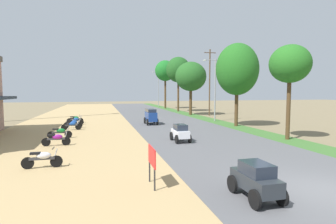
{
  "coord_description": "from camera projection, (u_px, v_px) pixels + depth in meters",
  "views": [
    {
      "loc": [
        -7.67,
        -7.53,
        3.64
      ],
      "look_at": [
        -0.75,
        19.33,
        1.47
      ],
      "focal_mm": 28.21,
      "sensor_mm": 36.0,
      "label": 1
    }
  ],
  "objects": [
    {
      "name": "ground_plane",
      "position": [
        322.0,
        193.0,
        9.46
      ],
      "size": [
        180.0,
        180.0,
        0.0
      ],
      "primitive_type": "plane",
      "color": "#7A6B4C"
    },
    {
      "name": "parked_motorbike_third",
      "position": [
        60.0,
        132.0,
        20.13
      ],
      "size": [
        1.8,
        0.54,
        0.94
      ],
      "color": "black",
      "rests_on": "dirt_shoulder"
    },
    {
      "name": "median_tree_fifth",
      "position": [
        165.0,
        71.0,
        55.25
      ],
      "size": [
        4.28,
        4.28,
        10.07
      ],
      "color": "#4C351E",
      "rests_on": "median_strip"
    },
    {
      "name": "motorbike_ahead_second",
      "position": [
        152.0,
        116.0,
        33.61
      ],
      "size": [
        0.54,
        1.8,
        0.94
      ],
      "color": "black",
      "rests_on": "road_strip"
    },
    {
      "name": "parked_motorbike_fourth",
      "position": [
        72.0,
        125.0,
        24.42
      ],
      "size": [
        1.8,
        0.54,
        0.94
      ],
      "color": "black",
      "rests_on": "dirt_shoulder"
    },
    {
      "name": "parked_motorbike_sixth",
      "position": [
        75.0,
        120.0,
        28.31
      ],
      "size": [
        1.8,
        0.54,
        0.94
      ],
      "color": "black",
      "rests_on": "dirt_shoulder"
    },
    {
      "name": "streetlamp_mid",
      "position": [
        158.0,
        86.0,
        62.6
      ],
      "size": [
        3.16,
        0.2,
        8.33
      ],
      "color": "gray",
      "rests_on": "median_strip"
    },
    {
      "name": "street_signboard",
      "position": [
        152.0,
        159.0,
        9.93
      ],
      "size": [
        0.06,
        1.3,
        1.5
      ],
      "color": "#262628",
      "rests_on": "dirt_shoulder"
    },
    {
      "name": "median_tree_nearest",
      "position": [
        290.0,
        65.0,
        19.34
      ],
      "size": [
        2.95,
        2.95,
        7.0
      ],
      "color": "#4C351E",
      "rests_on": "median_strip"
    },
    {
      "name": "road_strip",
      "position": [
        322.0,
        192.0,
        9.46
      ],
      "size": [
        9.0,
        140.0,
        0.08
      ],
      "primitive_type": "cube",
      "color": "#565659",
      "rests_on": "ground"
    },
    {
      "name": "car_hatchback_charcoal",
      "position": [
        256.0,
        179.0,
        8.71
      ],
      "size": [
        1.04,
        2.0,
        1.23
      ],
      "color": "#282D33",
      "rests_on": "road_strip"
    },
    {
      "name": "median_tree_third",
      "position": [
        191.0,
        77.0,
        40.05
      ],
      "size": [
        4.72,
        4.72,
        8.07
      ],
      "color": "#4C351E",
      "rests_on": "median_strip"
    },
    {
      "name": "car_van_blue",
      "position": [
        151.0,
        116.0,
        28.62
      ],
      "size": [
        1.19,
        2.41,
        1.67
      ],
      "color": "navy",
      "rests_on": "road_strip"
    },
    {
      "name": "median_tree_fourth",
      "position": [
        178.0,
        70.0,
        46.96
      ],
      "size": [
        4.32,
        4.32,
        9.7
      ],
      "color": "#4C351E",
      "rests_on": "median_strip"
    },
    {
      "name": "utility_pole_near",
      "position": [
        210.0,
        81.0,
        39.33
      ],
      "size": [
        1.8,
        0.2,
        9.86
      ],
      "color": "brown",
      "rests_on": "ground"
    },
    {
      "name": "car_hatchback_white",
      "position": [
        180.0,
        132.0,
        18.73
      ],
      "size": [
        1.04,
        2.0,
        1.23
      ],
      "color": "silver",
      "rests_on": "road_strip"
    },
    {
      "name": "parked_motorbike_second",
      "position": [
        57.0,
        138.0,
        17.35
      ],
      "size": [
        1.8,
        0.54,
        0.94
      ],
      "color": "black",
      "rests_on": "dirt_shoulder"
    },
    {
      "name": "median_tree_second",
      "position": [
        237.0,
        70.0,
        26.96
      ],
      "size": [
        4.33,
        4.33,
        8.48
      ],
      "color": "#4C351E",
      "rests_on": "median_strip"
    },
    {
      "name": "streetlamp_near",
      "position": [
        215.0,
        85.0,
        31.76
      ],
      "size": [
        3.16,
        0.2,
        7.47
      ],
      "color": "gray",
      "rests_on": "median_strip"
    },
    {
      "name": "parked_motorbike_fifth",
      "position": [
        73.0,
        123.0,
        25.79
      ],
      "size": [
        1.8,
        0.54,
        0.94
      ],
      "color": "black",
      "rests_on": "dirt_shoulder"
    },
    {
      "name": "parked_motorbike_nearest",
      "position": [
        43.0,
        158.0,
        12.29
      ],
      "size": [
        1.8,
        0.54,
        0.94
      ],
      "color": "black",
      "rests_on": "dirt_shoulder"
    },
    {
      "name": "parked_motorbike_seventh",
      "position": [
        75.0,
        119.0,
        29.91
      ],
      "size": [
        1.8,
        0.54,
        0.94
      ],
      "color": "black",
      "rests_on": "dirt_shoulder"
    }
  ]
}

